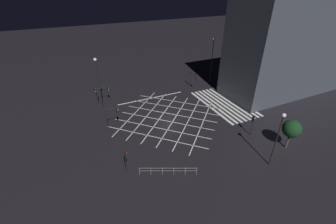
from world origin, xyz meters
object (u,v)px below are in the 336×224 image
(traffic_light_ne_cross, at_px, (104,91))
(street_lamp_far, at_px, (97,74))
(street_lamp_west, at_px, (279,130))
(traffic_light_ne_main, at_px, (96,93))
(traffic_light_sw_main, at_px, (253,121))
(street_tree_near, at_px, (292,129))
(traffic_light_nw_cross, at_px, (126,158))
(traffic_light_median_north, at_px, (113,114))
(traffic_light_se_main, at_px, (194,78))
(street_lamp_east, at_px, (212,54))

(traffic_light_ne_cross, distance_m, street_lamp_far, 4.77)
(street_lamp_west, bearing_deg, traffic_light_ne_main, 33.92)
(street_lamp_west, height_order, street_lamp_far, street_lamp_far)
(traffic_light_sw_main, bearing_deg, traffic_light_ne_main, 45.19)
(traffic_light_sw_main, xyz_separation_m, street_tree_near, (-4.47, -2.38, 0.75))
(traffic_light_nw_cross, relative_size, traffic_light_median_north, 0.82)
(traffic_light_ne_cross, distance_m, street_tree_near, 31.39)
(traffic_light_nw_cross, relative_size, street_lamp_west, 0.43)
(traffic_light_sw_main, distance_m, traffic_light_nw_cross, 18.93)
(traffic_light_nw_cross, xyz_separation_m, street_lamp_west, (-6.22, -16.60, 2.94))
(traffic_light_sw_main, height_order, street_tree_near, street_tree_near)
(traffic_light_sw_main, bearing_deg, traffic_light_se_main, -2.82)
(street_lamp_far, bearing_deg, traffic_light_nw_cross, 178.46)
(traffic_light_ne_cross, height_order, street_lamp_far, street_lamp_far)
(traffic_light_nw_cross, relative_size, street_lamp_far, 0.35)
(traffic_light_se_main, height_order, street_lamp_east, street_lamp_east)
(traffic_light_nw_cross, bearing_deg, street_tree_near, -12.50)
(traffic_light_ne_main, distance_m, street_lamp_east, 24.68)
(street_lamp_east, height_order, street_lamp_far, street_lamp_east)
(traffic_light_se_main, bearing_deg, street_tree_near, 3.76)
(traffic_light_median_north, bearing_deg, street_lamp_far, 92.40)
(traffic_light_se_main, relative_size, street_lamp_east, 0.33)
(traffic_light_ne_main, bearing_deg, traffic_light_sw_main, 45.19)
(traffic_light_ne_main, xyz_separation_m, traffic_light_median_north, (-9.00, -0.95, 0.20))
(traffic_light_sw_main, height_order, traffic_light_ne_cross, traffic_light_sw_main)
(traffic_light_ne_cross, distance_m, traffic_light_median_north, 9.75)
(street_lamp_east, distance_m, street_lamp_far, 23.72)
(traffic_light_nw_cross, distance_m, street_tree_near, 21.84)
(traffic_light_ne_main, height_order, traffic_light_sw_main, traffic_light_ne_main)
(street_tree_near, bearing_deg, traffic_light_se_main, 3.76)
(traffic_light_ne_cross, height_order, street_tree_near, street_tree_near)
(street_lamp_far, bearing_deg, traffic_light_ne_cross, -21.85)
(traffic_light_median_north, xyz_separation_m, street_lamp_far, (7.71, 0.32, 3.73))
(street_lamp_east, xyz_separation_m, street_lamp_far, (-0.81, 23.70, -0.18))
(traffic_light_nw_cross, bearing_deg, street_lamp_west, -20.54)
(street_lamp_east, relative_size, street_lamp_far, 1.09)
(traffic_light_sw_main, bearing_deg, traffic_light_median_north, 61.22)
(traffic_light_ne_main, distance_m, traffic_light_median_north, 9.05)
(street_lamp_west, height_order, street_tree_near, street_lamp_west)
(traffic_light_se_main, distance_m, street_lamp_east, 6.13)
(traffic_light_ne_cross, xyz_separation_m, street_lamp_far, (-2.02, 0.81, 4.24))
(traffic_light_ne_main, height_order, traffic_light_median_north, traffic_light_median_north)
(traffic_light_sw_main, bearing_deg, street_lamp_far, 46.25)
(traffic_light_ne_main, bearing_deg, traffic_light_se_main, 87.72)
(street_lamp_east, relative_size, street_tree_near, 2.31)
(traffic_light_ne_main, xyz_separation_m, street_lamp_east, (-0.48, -24.33, 4.11))
(traffic_light_nw_cross, distance_m, street_lamp_east, 30.59)
(traffic_light_ne_cross, bearing_deg, street_lamp_east, -3.03)
(traffic_light_ne_cross, bearing_deg, traffic_light_median_north, -92.87)
(traffic_light_nw_cross, xyz_separation_m, traffic_light_median_north, (9.70, -0.79, 0.54))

